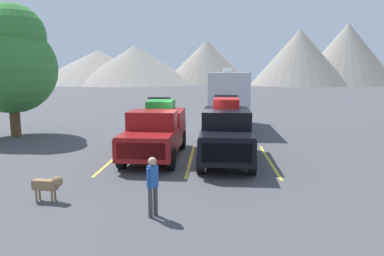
# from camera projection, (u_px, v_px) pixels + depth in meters

# --- Properties ---
(ground_plane) EXTENTS (240.00, 240.00, 0.00)m
(ground_plane) POSITION_uv_depth(u_px,v_px,m) (191.00, 158.00, 15.31)
(ground_plane) COLOR #47474C
(pickup_truck_a) EXTENTS (2.32, 5.61, 2.55)m
(pickup_truck_a) POSITION_uv_depth(u_px,v_px,m) (156.00, 130.00, 15.44)
(pickup_truck_a) COLOR maroon
(pickup_truck_a) RESTS_ON ground
(pickup_truck_b) EXTENTS (2.25, 5.39, 2.70)m
(pickup_truck_b) POSITION_uv_depth(u_px,v_px,m) (226.00, 131.00, 14.70)
(pickup_truck_b) COLOR black
(pickup_truck_b) RESTS_ON ground
(lot_stripe_a) EXTENTS (0.12, 5.50, 0.01)m
(lot_stripe_a) POSITION_uv_depth(u_px,v_px,m) (114.00, 158.00, 15.18)
(lot_stripe_a) COLOR gold
(lot_stripe_a) RESTS_ON ground
(lot_stripe_b) EXTENTS (0.12, 5.50, 0.01)m
(lot_stripe_b) POSITION_uv_depth(u_px,v_px,m) (191.00, 159.00, 14.98)
(lot_stripe_b) COLOR gold
(lot_stripe_b) RESTS_ON ground
(lot_stripe_c) EXTENTS (0.12, 5.50, 0.01)m
(lot_stripe_c) POSITION_uv_depth(u_px,v_px,m) (269.00, 161.00, 14.79)
(lot_stripe_c) COLOR gold
(lot_stripe_c) RESTS_ON ground
(camper_trailer_a) EXTENTS (2.48, 7.87, 3.95)m
(camper_trailer_a) POSITION_uv_depth(u_px,v_px,m) (227.00, 97.00, 22.99)
(camper_trailer_a) COLOR silver
(camper_trailer_a) RESTS_ON ground
(person_a) EXTENTS (0.29, 0.29, 1.58)m
(person_a) POSITION_uv_depth(u_px,v_px,m) (153.00, 183.00, 8.95)
(person_a) COLOR #3F3F42
(person_a) RESTS_ON ground
(dog) EXTENTS (1.00, 0.35, 0.77)m
(dog) POSITION_uv_depth(u_px,v_px,m) (49.00, 184.00, 10.08)
(dog) COLOR olive
(dog) RESTS_ON ground
(tree_a) EXTENTS (5.05, 5.05, 7.42)m
(tree_a) POSITION_uv_depth(u_px,v_px,m) (11.00, 60.00, 19.64)
(tree_a) COLOR brown
(tree_a) RESTS_ON ground
(mountain_ridge) EXTENTS (163.26, 42.33, 16.90)m
(mountain_ridge) POSITION_uv_depth(u_px,v_px,m) (232.00, 62.00, 99.93)
(mountain_ridge) COLOR gray
(mountain_ridge) RESTS_ON ground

